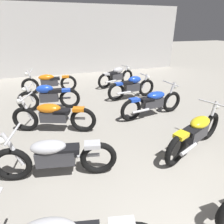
# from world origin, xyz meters

# --- Properties ---
(back_wall) EXTENTS (12.88, 0.24, 3.60)m
(back_wall) POSITION_xyz_m (0.00, 10.79, 1.80)
(back_wall) COLOR #BCBAB7
(back_wall) RESTS_ON ground
(motorcycle_left_row_1) EXTENTS (2.15, 0.73, 0.97)m
(motorcycle_left_row_1) POSITION_xyz_m (-1.47, 2.49, 0.45)
(motorcycle_left_row_1) COLOR black
(motorcycle_left_row_1) RESTS_ON ground
(motorcycle_left_row_2) EXTENTS (2.08, 0.96, 0.97)m
(motorcycle_left_row_2) POSITION_xyz_m (-1.42, 4.20, 0.45)
(motorcycle_left_row_2) COLOR black
(motorcycle_left_row_2) RESTS_ON ground
(motorcycle_left_row_3) EXTENTS (1.97, 0.48, 0.88)m
(motorcycle_left_row_3) POSITION_xyz_m (-1.50, 5.71, 0.46)
(motorcycle_left_row_3) COLOR black
(motorcycle_left_row_3) RESTS_ON ground
(motorcycle_left_row_4) EXTENTS (2.17, 0.68, 0.97)m
(motorcycle_left_row_4) POSITION_xyz_m (-1.44, 7.52, 0.45)
(motorcycle_left_row_4) COLOR black
(motorcycle_left_row_4) RESTS_ON ground
(motorcycle_right_row_1) EXTENTS (2.05, 1.02, 0.97)m
(motorcycle_right_row_1) POSITION_xyz_m (1.47, 2.38, 0.45)
(motorcycle_right_row_1) COLOR black
(motorcycle_right_row_1) RESTS_ON ground
(motorcycle_right_row_2) EXTENTS (2.17, 0.69, 0.97)m
(motorcycle_right_row_2) POSITION_xyz_m (1.46, 4.22, 0.45)
(motorcycle_right_row_2) COLOR black
(motorcycle_right_row_2) RESTS_ON ground
(motorcycle_right_row_3) EXTENTS (1.97, 0.53, 0.88)m
(motorcycle_right_row_3) POSITION_xyz_m (1.50, 5.85, 0.46)
(motorcycle_right_row_3) COLOR black
(motorcycle_right_row_3) RESTS_ON ground
(motorcycle_right_row_4) EXTENTS (1.90, 0.77, 0.88)m
(motorcycle_right_row_4) POSITION_xyz_m (1.48, 7.56, 0.46)
(motorcycle_right_row_4) COLOR black
(motorcycle_right_row_4) RESTS_ON ground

